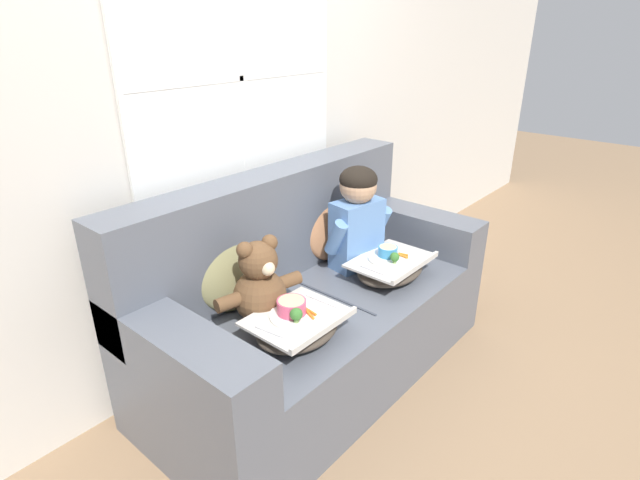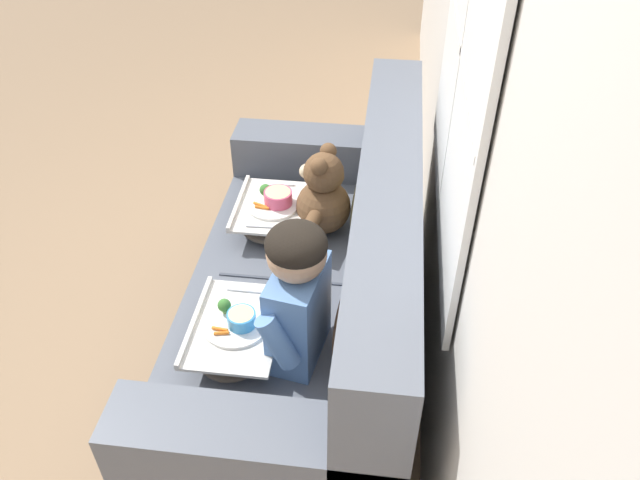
% 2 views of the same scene
% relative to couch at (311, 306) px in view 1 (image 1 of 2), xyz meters
% --- Properties ---
extents(ground_plane, '(14.00, 14.00, 0.00)m').
position_rel_couch_xyz_m(ground_plane, '(0.00, -0.07, -0.37)').
color(ground_plane, '#8E7051').
extents(wall_back_with_window, '(8.00, 0.08, 2.60)m').
position_rel_couch_xyz_m(wall_back_with_window, '(0.00, 0.49, 0.93)').
color(wall_back_with_window, beige).
rests_on(wall_back_with_window, ground_plane).
extents(couch, '(1.88, 0.88, 1.04)m').
position_rel_couch_xyz_m(couch, '(0.00, 0.00, 0.00)').
color(couch, '#565B66').
rests_on(couch, ground_plane).
extents(throw_pillow_behind_child, '(0.42, 0.20, 0.44)m').
position_rel_couch_xyz_m(throw_pillow_behind_child, '(0.36, 0.18, 0.30)').
color(throw_pillow_behind_child, '#B2754C').
rests_on(throw_pillow_behind_child, couch).
extents(throw_pillow_behind_teddy, '(0.42, 0.20, 0.43)m').
position_rel_couch_xyz_m(throw_pillow_behind_teddy, '(-0.36, 0.18, 0.30)').
color(throw_pillow_behind_teddy, '#898456').
rests_on(throw_pillow_behind_teddy, couch).
extents(child_figure, '(0.42, 0.22, 0.56)m').
position_rel_couch_xyz_m(child_figure, '(0.36, -0.01, 0.41)').
color(child_figure, '#5B84BC').
rests_on(child_figure, couch).
extents(teddy_bear, '(0.43, 0.31, 0.40)m').
position_rel_couch_xyz_m(teddy_bear, '(-0.36, -0.02, 0.27)').
color(teddy_bear, brown).
rests_on(teddy_bear, couch).
extents(lap_tray_child, '(0.43, 0.31, 0.17)m').
position_rel_couch_xyz_m(lap_tray_child, '(0.36, -0.24, 0.16)').
color(lap_tray_child, '#473D33').
rests_on(lap_tray_child, child_figure).
extents(lap_tray_teddy, '(0.41, 0.32, 0.18)m').
position_rel_couch_xyz_m(lap_tray_teddy, '(-0.36, -0.24, 0.17)').
color(lap_tray_teddy, '#473D33').
rests_on(lap_tray_teddy, teddy_bear).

